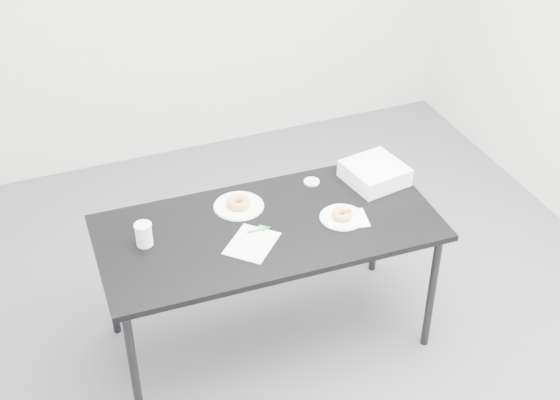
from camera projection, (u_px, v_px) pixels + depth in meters
name	position (u px, v px, depth m)	size (l,w,h in m)	color
floor	(288.00, 328.00, 4.19)	(4.00, 4.00, 0.00)	#535359
table	(268.00, 235.00, 3.75)	(1.65, 0.81, 0.74)	black
scorecard	(252.00, 243.00, 3.60)	(0.19, 0.25, 0.00)	white
logo_patch	(262.00, 228.00, 3.69)	(0.04, 0.04, 0.00)	green
pen	(259.00, 230.00, 3.68)	(0.01, 0.01, 0.11)	#0B7F6B
napkin	(351.00, 219.00, 3.76)	(0.15, 0.15, 0.00)	white
plate_near	(342.00, 217.00, 3.76)	(0.22, 0.22, 0.01)	white
donut_near	(342.00, 214.00, 3.75)	(0.10, 0.10, 0.03)	gold
plate_far	(239.00, 206.00, 3.84)	(0.25, 0.25, 0.01)	white
donut_far	(239.00, 202.00, 3.82)	(0.12, 0.12, 0.04)	gold
coffee_cup	(144.00, 234.00, 3.56)	(0.08, 0.08, 0.12)	white
cup_lid	(312.00, 182.00, 4.01)	(0.08, 0.08, 0.01)	white
bakery_box	(375.00, 173.00, 4.00)	(0.28, 0.28, 0.09)	white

